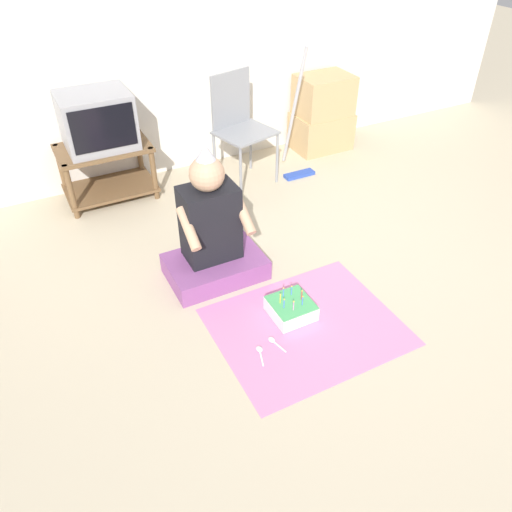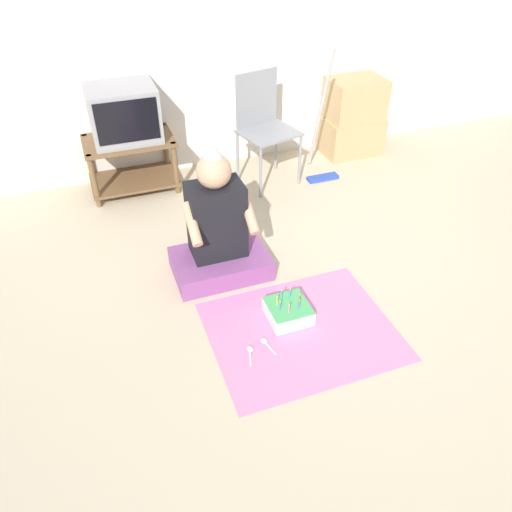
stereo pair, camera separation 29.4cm
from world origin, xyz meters
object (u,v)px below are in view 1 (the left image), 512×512
at_px(cardboard_box_stack, 322,114).
at_px(dust_mop, 297,140).
at_px(person_seated, 212,235).
at_px(folding_chair, 239,121).
at_px(birthday_cake, 291,308).
at_px(tv, 97,120).

relative_size(cardboard_box_stack, dust_mop, 0.63).
xyz_separation_m(dust_mop, person_seated, (-1.22, -0.99, -0.00)).
distance_m(folding_chair, cardboard_box_stack, 1.02).
relative_size(person_seated, birthday_cake, 3.73).
bearing_deg(dust_mop, person_seated, -140.98).
bearing_deg(cardboard_box_stack, folding_chair, -167.42).
bearing_deg(birthday_cake, cardboard_box_stack, 52.77).
xyz_separation_m(cardboard_box_stack, birthday_cake, (-1.46, -1.92, -0.28)).
bearing_deg(person_seated, folding_chair, 56.74).
bearing_deg(birthday_cake, tv, 107.58).
distance_m(dust_mop, birthday_cake, 1.87).
relative_size(folding_chair, person_seated, 0.99).
relative_size(tv, person_seated, 0.57).
relative_size(dust_mop, person_seated, 1.21).
xyz_separation_m(tv, dust_mop, (1.58, -0.34, -0.35)).
xyz_separation_m(dust_mop, birthday_cake, (-0.97, -1.58, -0.26)).
xyz_separation_m(folding_chair, birthday_cake, (-0.48, -1.70, -0.47)).
distance_m(cardboard_box_stack, birthday_cake, 2.43).
bearing_deg(tv, cardboard_box_stack, 0.10).
height_order(folding_chair, person_seated, person_seated).
height_order(folding_chair, birthday_cake, folding_chair).
bearing_deg(folding_chair, person_seated, -123.26).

